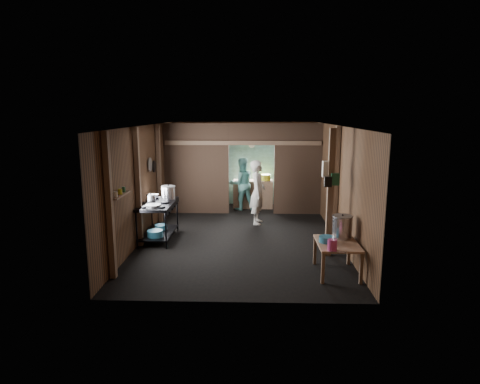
{
  "coord_description": "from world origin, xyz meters",
  "views": [
    {
      "loc": [
        0.29,
        -9.4,
        2.91
      ],
      "look_at": [
        0.0,
        -0.2,
        1.1
      ],
      "focal_mm": 30.59,
      "sensor_mm": 36.0,
      "label": 1
    }
  ],
  "objects_px": {
    "stove_pot_large": "(168,193)",
    "stock_pot": "(342,227)",
    "pink_bucket": "(332,245)",
    "prep_table": "(337,258)",
    "cook": "(258,192)",
    "yellow_tub": "(265,177)",
    "gas_range": "(158,221)"
  },
  "relations": [
    {
      "from": "stove_pot_large",
      "to": "stock_pot",
      "type": "relative_size",
      "value": 0.76
    },
    {
      "from": "pink_bucket",
      "to": "yellow_tub",
      "type": "height_order",
      "value": "yellow_tub"
    },
    {
      "from": "prep_table",
      "to": "pink_bucket",
      "type": "height_order",
      "value": "pink_bucket"
    },
    {
      "from": "prep_table",
      "to": "stock_pot",
      "type": "distance_m",
      "value": 0.59
    },
    {
      "from": "stock_pot",
      "to": "pink_bucket",
      "type": "relative_size",
      "value": 2.3
    },
    {
      "from": "cook",
      "to": "yellow_tub",
      "type": "bearing_deg",
      "value": -0.98
    },
    {
      "from": "stove_pot_large",
      "to": "prep_table",
      "type": "bearing_deg",
      "value": -33.43
    },
    {
      "from": "yellow_tub",
      "to": "gas_range",
      "type": "bearing_deg",
      "value": -127.57
    },
    {
      "from": "stove_pot_large",
      "to": "stock_pot",
      "type": "bearing_deg",
      "value": -29.04
    },
    {
      "from": "stove_pot_large",
      "to": "pink_bucket",
      "type": "xyz_separation_m",
      "value": [
        3.36,
        -2.77,
        -0.33
      ]
    },
    {
      "from": "stock_pot",
      "to": "pink_bucket",
      "type": "height_order",
      "value": "stock_pot"
    },
    {
      "from": "yellow_tub",
      "to": "stove_pot_large",
      "type": "bearing_deg",
      "value": -129.34
    },
    {
      "from": "prep_table",
      "to": "yellow_tub",
      "type": "bearing_deg",
      "value": 102.58
    },
    {
      "from": "stock_pot",
      "to": "yellow_tub",
      "type": "bearing_deg",
      "value": 104.8
    },
    {
      "from": "yellow_tub",
      "to": "stock_pot",
      "type": "bearing_deg",
      "value": -75.2
    },
    {
      "from": "prep_table",
      "to": "cook",
      "type": "bearing_deg",
      "value": 112.59
    },
    {
      "from": "stock_pot",
      "to": "cook",
      "type": "distance_m",
      "value": 3.45
    },
    {
      "from": "stove_pot_large",
      "to": "pink_bucket",
      "type": "distance_m",
      "value": 4.37
    },
    {
      "from": "prep_table",
      "to": "yellow_tub",
      "type": "relative_size",
      "value": 3.05
    },
    {
      "from": "yellow_tub",
      "to": "cook",
      "type": "xyz_separation_m",
      "value": [
        -0.24,
        -1.85,
        -0.1
      ]
    },
    {
      "from": "prep_table",
      "to": "yellow_tub",
      "type": "distance_m",
      "value": 5.4
    },
    {
      "from": "pink_bucket",
      "to": "cook",
      "type": "xyz_separation_m",
      "value": [
        -1.23,
        3.82,
        0.15
      ]
    },
    {
      "from": "cook",
      "to": "stock_pot",
      "type": "bearing_deg",
      "value": -147.05
    },
    {
      "from": "stock_pot",
      "to": "pink_bucket",
      "type": "distance_m",
      "value": 0.81
    },
    {
      "from": "gas_range",
      "to": "stove_pot_large",
      "type": "relative_size",
      "value": 4.35
    },
    {
      "from": "stock_pot",
      "to": "prep_table",
      "type": "bearing_deg",
      "value": -114.83
    },
    {
      "from": "pink_bucket",
      "to": "yellow_tub",
      "type": "relative_size",
      "value": 0.59
    },
    {
      "from": "gas_range",
      "to": "pink_bucket",
      "type": "bearing_deg",
      "value": -33.8
    },
    {
      "from": "gas_range",
      "to": "stove_pot_large",
      "type": "height_order",
      "value": "stove_pot_large"
    },
    {
      "from": "stock_pot",
      "to": "yellow_tub",
      "type": "relative_size",
      "value": 1.36
    },
    {
      "from": "gas_range",
      "to": "stove_pot_large",
      "type": "distance_m",
      "value": 0.73
    },
    {
      "from": "stove_pot_large",
      "to": "stock_pot",
      "type": "distance_m",
      "value": 4.21
    }
  ]
}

